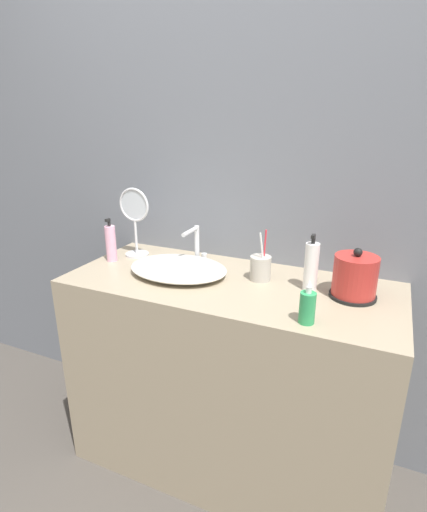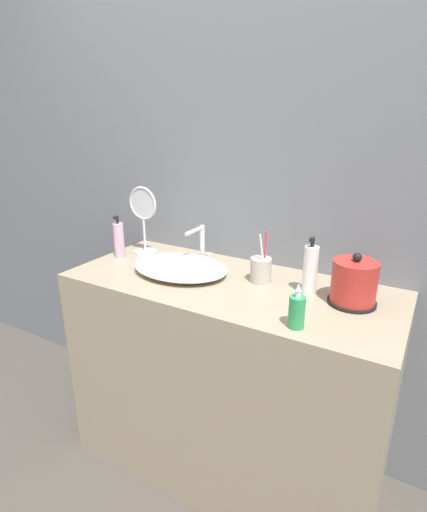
{
  "view_description": "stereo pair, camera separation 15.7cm",
  "coord_description": "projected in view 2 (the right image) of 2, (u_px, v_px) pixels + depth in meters",
  "views": [
    {
      "loc": [
        0.54,
        -1.08,
        1.52
      ],
      "look_at": [
        -0.07,
        0.28,
        1.0
      ],
      "focal_mm": 28.0,
      "sensor_mm": 36.0,
      "label": 1
    },
    {
      "loc": [
        0.68,
        -1.0,
        1.52
      ],
      "look_at": [
        -0.07,
        0.28,
        1.0
      ],
      "focal_mm": 28.0,
      "sensor_mm": 36.0,
      "label": 2
    }
  ],
  "objects": [
    {
      "name": "vanity_counter",
      "position": [
        227.0,
        378.0,
        1.72
      ],
      "size": [
        1.31,
        0.56,
        0.9
      ],
      "color": "gray",
      "rests_on": "ground_plane"
    },
    {
      "name": "electric_kettle",
      "position": [
        354.0,
        284.0,
        1.38
      ],
      "size": [
        0.17,
        0.17,
        0.19
      ],
      "color": "black",
      "rests_on": "vanity_counter"
    },
    {
      "name": "mouthwash_bottle",
      "position": [
        119.0,
        240.0,
        1.83
      ],
      "size": [
        0.05,
        0.05,
        0.2
      ],
      "color": "#EAA8C6",
      "rests_on": "vanity_counter"
    },
    {
      "name": "wall_back",
      "position": [
        263.0,
        171.0,
        1.69
      ],
      "size": [
        6.0,
        0.04,
        2.6
      ],
      "color": "slate",
      "rests_on": "ground_plane"
    },
    {
      "name": "shampoo_bottle",
      "position": [
        297.0,
        311.0,
        1.22
      ],
      "size": [
        0.05,
        0.05,
        0.15
      ],
      "color": "#2D9956",
      "rests_on": "vanity_counter"
    },
    {
      "name": "faucet",
      "position": [
        201.0,
        242.0,
        1.77
      ],
      "size": [
        0.06,
        0.14,
        0.16
      ],
      "color": "silver",
      "rests_on": "vanity_counter"
    },
    {
      "name": "toothbrush_cup",
      "position": [
        261.0,
        270.0,
        1.57
      ],
      "size": [
        0.08,
        0.08,
        0.21
      ],
      "color": "#B7B2A8",
      "rests_on": "vanity_counter"
    },
    {
      "name": "sink_basin",
      "position": [
        180.0,
        267.0,
        1.67
      ],
      "size": [
        0.42,
        0.31,
        0.05
      ],
      "color": "silver",
      "rests_on": "vanity_counter"
    },
    {
      "name": "vanity_mirror",
      "position": [
        143.0,
        216.0,
        1.86
      ],
      "size": [
        0.16,
        0.11,
        0.32
      ],
      "color": "silver",
      "rests_on": "vanity_counter"
    },
    {
      "name": "ground_plane",
      "position": [
        194.0,
        507.0,
        1.64
      ],
      "size": [
        12.0,
        12.0,
        0.0
      ],
      "primitive_type": "plane",
      "color": "#47423D"
    },
    {
      "name": "lotion_bottle",
      "position": [
        310.0,
        270.0,
        1.45
      ],
      "size": [
        0.05,
        0.05,
        0.22
      ],
      "color": "white",
      "rests_on": "vanity_counter"
    }
  ]
}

